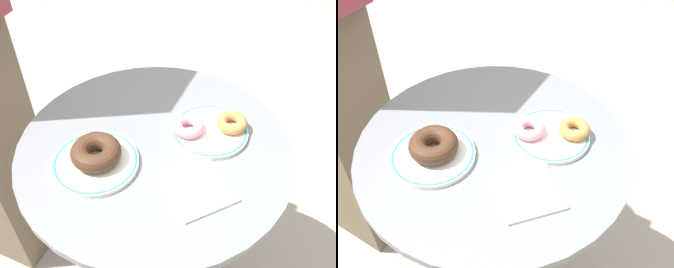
% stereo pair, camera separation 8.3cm
% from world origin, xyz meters
% --- Properties ---
extents(cafe_table, '(0.61, 0.61, 0.71)m').
position_xyz_m(cafe_table, '(0.00, 0.00, 0.46)').
color(cafe_table, slate).
rests_on(cafe_table, ground).
extents(plate_left, '(0.18, 0.18, 0.01)m').
position_xyz_m(plate_left, '(-0.13, -0.03, 0.72)').
color(plate_left, white).
rests_on(plate_left, cafe_table).
extents(plate_right, '(0.17, 0.17, 0.01)m').
position_xyz_m(plate_right, '(0.13, 0.01, 0.72)').
color(plate_right, white).
rests_on(plate_right, cafe_table).
extents(donut_chocolate, '(0.14, 0.14, 0.04)m').
position_xyz_m(donut_chocolate, '(-0.13, -0.03, 0.75)').
color(donut_chocolate, '#422819').
rests_on(donut_chocolate, plate_left).
extents(donut_old_fashioned, '(0.09, 0.09, 0.02)m').
position_xyz_m(donut_old_fashioned, '(0.18, 0.01, 0.74)').
color(donut_old_fashioned, '#BC7F42').
rests_on(donut_old_fashioned, plate_right).
extents(donut_pink_frosted, '(0.09, 0.09, 0.02)m').
position_xyz_m(donut_pink_frosted, '(0.08, 0.02, 0.74)').
color(donut_pink_frosted, pink).
rests_on(donut_pink_frosted, plate_right).
extents(paper_napkin, '(0.15, 0.16, 0.01)m').
position_xyz_m(paper_napkin, '(0.06, -0.13, 0.72)').
color(paper_napkin, white).
rests_on(paper_napkin, cafe_table).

